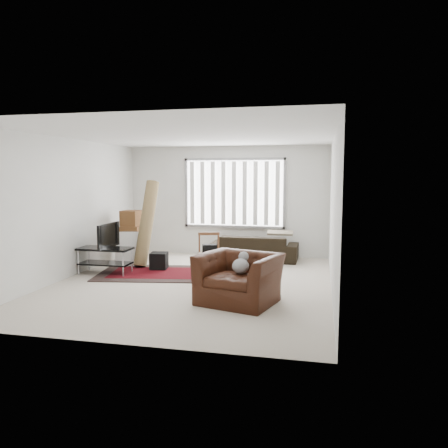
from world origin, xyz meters
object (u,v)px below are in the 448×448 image
(moving_boxes, at_px, (132,238))
(armchair, at_px, (239,275))
(side_chair, at_px, (210,252))
(sofa, at_px, (255,244))
(tv_stand, at_px, (105,255))

(moving_boxes, xyz_separation_m, armchair, (3.01, -2.66, -0.11))
(moving_boxes, relative_size, side_chair, 1.39)
(moving_boxes, xyz_separation_m, sofa, (2.73, 0.79, -0.16))
(side_chair, height_order, armchair, armchair)
(tv_stand, xyz_separation_m, armchair, (3.01, -1.38, 0.05))
(tv_stand, height_order, side_chair, side_chair)
(armchair, bearing_deg, tv_stand, 170.90)
(sofa, bearing_deg, armchair, 95.20)
(sofa, bearing_deg, tv_stand, 37.80)
(moving_boxes, bearing_deg, tv_stand, -90.34)
(tv_stand, xyz_separation_m, moving_boxes, (0.01, 1.28, 0.16))
(moving_boxes, relative_size, sofa, 0.59)
(moving_boxes, distance_m, armchair, 4.02)
(sofa, height_order, armchair, armchair)
(tv_stand, bearing_deg, armchair, -24.63)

